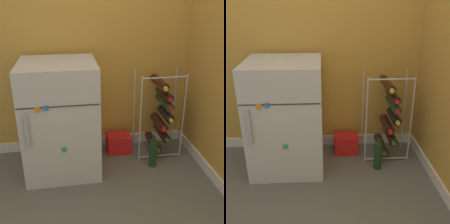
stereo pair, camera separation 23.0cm
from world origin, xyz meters
The scene contains 6 objects.
ground_plane centered at (0.00, 0.00, 0.00)m, with size 14.00×14.00×0.00m, color #56544F.
wall_back centered at (0.00, 0.61, 1.24)m, with size 6.58×0.07×2.50m.
mini_fridge centered at (-0.35, 0.26, 0.44)m, with size 0.57×0.58×0.89m.
wine_rack centered at (0.50, 0.37, 0.38)m, with size 0.38×0.33×0.75m.
soda_box centered at (0.15, 0.43, 0.08)m, with size 0.21×0.17×0.16m.
loose_bottle_floor centered at (0.38, 0.15, 0.12)m, with size 0.06×0.06×0.28m.
Camera 2 is at (-0.05, -1.80, 1.35)m, focal length 45.00 mm.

